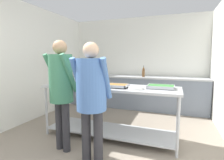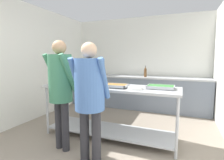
% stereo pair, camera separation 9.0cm
% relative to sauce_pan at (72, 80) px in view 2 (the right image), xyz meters
% --- Properties ---
extents(wall_rear, '(4.09, 0.06, 2.65)m').
position_rel_sauce_pan_xyz_m(wall_rear, '(0.85, 2.27, 0.33)').
color(wall_rear, silver).
rests_on(wall_rear, ground_plane).
extents(wall_left, '(0.06, 4.28, 2.65)m').
position_rel_sauce_pan_xyz_m(wall_left, '(-1.17, 0.19, 0.33)').
color(wall_left, silver).
rests_on(wall_left, ground_plane).
extents(back_counter, '(3.93, 0.65, 0.93)m').
position_rel_sauce_pan_xyz_m(back_counter, '(0.85, 1.90, -0.53)').
color(back_counter, slate).
rests_on(back_counter, ground_plane).
extents(serving_counter, '(2.41, 0.74, 0.94)m').
position_rel_sauce_pan_xyz_m(serving_counter, '(0.90, -0.15, -0.36)').
color(serving_counter, '#ADAFB5').
rests_on(serving_counter, ground_plane).
extents(sauce_pan, '(0.38, 0.24, 0.10)m').
position_rel_sauce_pan_xyz_m(sauce_pan, '(0.00, 0.00, 0.00)').
color(sauce_pan, '#ADAFB5').
rests_on(sauce_pan, serving_counter).
extents(broccoli_bowl, '(0.18, 0.18, 0.09)m').
position_rel_sauce_pan_xyz_m(broccoli_bowl, '(0.31, -0.40, -0.02)').
color(broccoli_bowl, '#3D668C').
rests_on(broccoli_bowl, serving_counter).
extents(serving_tray_greens, '(0.37, 0.27, 0.05)m').
position_rel_sauce_pan_xyz_m(serving_tray_greens, '(0.63, -0.26, -0.03)').
color(serving_tray_greens, '#ADAFB5').
rests_on(serving_tray_greens, serving_counter).
extents(serving_tray_vegetables, '(0.39, 0.28, 0.05)m').
position_rel_sauce_pan_xyz_m(serving_tray_vegetables, '(1.04, -0.23, -0.03)').
color(serving_tray_vegetables, '#ADAFB5').
rests_on(serving_tray_vegetables, serving_counter).
extents(plate_stack, '(0.24, 0.24, 0.04)m').
position_rel_sauce_pan_xyz_m(plate_stack, '(1.40, -0.29, -0.04)').
color(plate_stack, white).
rests_on(plate_stack, serving_counter).
extents(serving_tray_roast, '(0.43, 0.31, 0.05)m').
position_rel_sauce_pan_xyz_m(serving_tray_roast, '(1.77, -0.09, -0.03)').
color(serving_tray_roast, '#ADAFB5').
rests_on(serving_tray_roast, serving_counter).
extents(guest_serving_left, '(0.50, 0.41, 1.70)m').
position_rel_sauce_pan_xyz_m(guest_serving_left, '(0.37, -0.85, 0.06)').
color(guest_serving_left, '#2D2D33').
rests_on(guest_serving_left, ground_plane).
extents(guest_serving_right, '(0.50, 0.40, 1.64)m').
position_rel_sauce_pan_xyz_m(guest_serving_right, '(0.95, -0.98, 0.01)').
color(guest_serving_right, '#2D2D33').
rests_on(guest_serving_right, ground_plane).
extents(water_bottle, '(0.08, 0.08, 0.31)m').
position_rel_sauce_pan_xyz_m(water_bottle, '(1.14, 1.83, 0.07)').
color(water_bottle, brown).
rests_on(water_bottle, back_counter).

